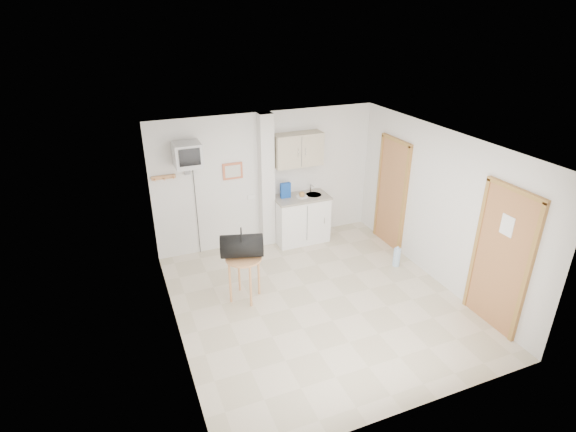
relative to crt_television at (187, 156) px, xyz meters
name	(u,v)px	position (x,y,z in m)	size (l,w,h in m)	color
ground	(318,302)	(1.45, -2.02, -1.94)	(4.50, 4.50, 0.00)	beige
room_envelope	(333,206)	(1.69, -1.93, -0.40)	(4.24, 4.54, 2.55)	white
kitchenette	(300,202)	(2.02, -0.02, -1.13)	(1.03, 0.58, 2.10)	white
crt_television	(187,156)	(0.00, 0.00, 0.00)	(0.44, 0.45, 2.15)	slate
round_table	(244,264)	(0.45, -1.50, -1.32)	(0.55, 0.55, 0.73)	tan
duffel_bag	(242,246)	(0.44, -1.46, -1.03)	(0.71, 0.51, 0.47)	black
water_bottle	(397,257)	(3.20, -1.56, -1.77)	(0.12, 0.12, 0.37)	#ADD1F3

